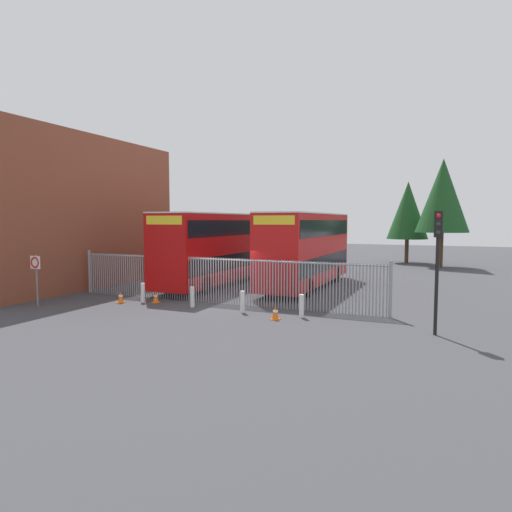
{
  "coord_description": "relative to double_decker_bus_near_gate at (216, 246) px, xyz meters",
  "views": [
    {
      "loc": [
        9.88,
        -18.56,
        3.96
      ],
      "look_at": [
        0.0,
        4.0,
        2.0
      ],
      "focal_mm": 31.01,
      "sensor_mm": 36.0,
      "label": 1
    }
  ],
  "objects": [
    {
      "name": "ground_plane",
      "position": [
        3.14,
        2.85,
        -2.42
      ],
      "size": [
        100.0,
        100.0,
        0.0
      ],
      "primitive_type": "plane",
      "color": "#3D3D42"
    },
    {
      "name": "depot_building_brick",
      "position": [
        -10.71,
        -3.77,
        2.04
      ],
      "size": [
        9.89,
        14.46,
        8.92
      ],
      "primitive_type": "cube",
      "color": "brown",
      "rests_on": "ground"
    },
    {
      "name": "palisade_fence",
      "position": [
        2.86,
        -5.15,
        -1.24
      ],
      "size": [
        16.21,
        0.14,
        2.35
      ],
      "color": "gray",
      "rests_on": "ground"
    },
    {
      "name": "double_decker_bus_near_gate",
      "position": [
        0.0,
        0.0,
        0.0
      ],
      "size": [
        2.54,
        10.81,
        4.42
      ],
      "color": "#B70C0C",
      "rests_on": "ground"
    },
    {
      "name": "double_decker_bus_behind_fence_left",
      "position": [
        5.28,
        1.48,
        0.0
      ],
      "size": [
        2.54,
        10.81,
        4.42
      ],
      "color": "red",
      "rests_on": "ground"
    },
    {
      "name": "bollard_near_left",
      "position": [
        -0.54,
        -6.46,
        -1.95
      ],
      "size": [
        0.2,
        0.2,
        0.95
      ],
      "primitive_type": "cylinder",
      "color": "silver",
      "rests_on": "ground"
    },
    {
      "name": "bollard_center_front",
      "position": [
        2.29,
        -6.5,
        -1.95
      ],
      "size": [
        0.2,
        0.2,
        0.95
      ],
      "primitive_type": "cylinder",
      "color": "silver",
      "rests_on": "ground"
    },
    {
      "name": "bollard_near_right",
      "position": [
        4.93,
        -6.68,
        -1.95
      ],
      "size": [
        0.2,
        0.2,
        0.95
      ],
      "primitive_type": "cylinder",
      "color": "silver",
      "rests_on": "ground"
    },
    {
      "name": "bollard_far_right",
      "position": [
        7.55,
        -6.55,
        -1.95
      ],
      "size": [
        0.2,
        0.2,
        0.95
      ],
      "primitive_type": "cylinder",
      "color": "silver",
      "rests_on": "ground"
    },
    {
      "name": "traffic_cone_by_gate",
      "position": [
        -1.42,
        -7.02,
        -2.13
      ],
      "size": [
        0.34,
        0.34,
        0.59
      ],
      "color": "orange",
      "rests_on": "ground"
    },
    {
      "name": "traffic_cone_mid_forecourt",
      "position": [
        6.73,
        -7.39,
        -2.13
      ],
      "size": [
        0.34,
        0.34,
        0.59
      ],
      "color": "orange",
      "rests_on": "ground"
    },
    {
      "name": "traffic_cone_near_kerb",
      "position": [
        0.09,
        -6.28,
        -2.13
      ],
      "size": [
        0.34,
        0.34,
        0.59
      ],
      "color": "orange",
      "rests_on": "ground"
    },
    {
      "name": "speed_limit_sign_post",
      "position": [
        -4.45,
        -9.21,
        -0.65
      ],
      "size": [
        0.6,
        0.14,
        2.4
      ],
      "color": "slate",
      "rests_on": "ground"
    },
    {
      "name": "traffic_light_kerbside",
      "position": [
        12.67,
        -7.39,
        0.56
      ],
      "size": [
        0.28,
        0.33,
        4.3
      ],
      "color": "black",
      "rests_on": "ground"
    },
    {
      "name": "tree_tall_back",
      "position": [
        9.38,
        20.17,
        2.52
      ],
      "size": [
        3.76,
        3.76,
        7.64
      ],
      "color": "#4C3823",
      "rests_on": "ground"
    },
    {
      "name": "tree_short_side",
      "position": [
        12.41,
        17.23,
        3.67
      ],
      "size": [
        4.36,
        4.36,
        9.22
      ],
      "color": "#4C3823",
      "rests_on": "ground"
    }
  ]
}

